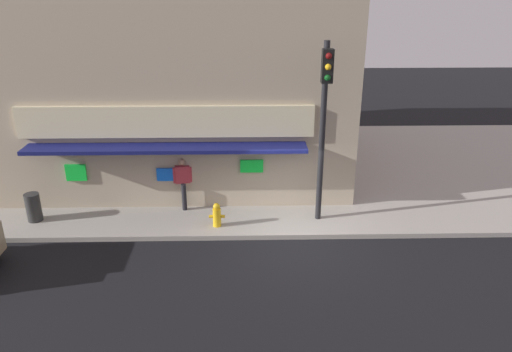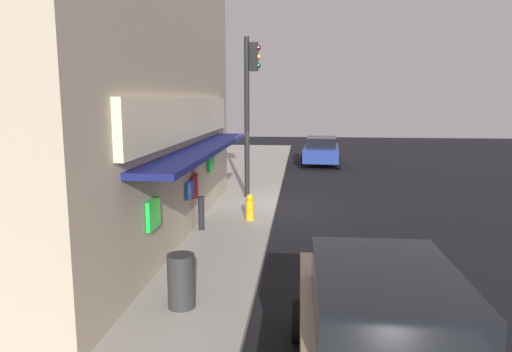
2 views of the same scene
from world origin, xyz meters
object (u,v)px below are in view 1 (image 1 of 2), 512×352
(traffic_light, at_px, (324,112))
(trash_can, at_px, (33,207))
(fire_hydrant, at_px, (217,215))
(pedestrian, at_px, (183,180))

(traffic_light, relative_size, trash_can, 6.07)
(fire_hydrant, xyz_separation_m, trash_can, (-5.85, 0.51, 0.09))
(fire_hydrant, height_order, pedestrian, pedestrian)
(traffic_light, xyz_separation_m, trash_can, (-9.08, 0.15, -3.10))
(traffic_light, bearing_deg, fire_hydrant, -173.71)
(fire_hydrant, relative_size, pedestrian, 0.44)
(trash_can, relative_size, pedestrian, 0.52)
(fire_hydrant, height_order, trash_can, trash_can)
(trash_can, bearing_deg, fire_hydrant, -4.96)
(pedestrian, bearing_deg, trash_can, -169.50)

